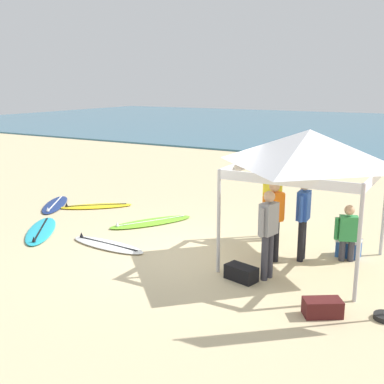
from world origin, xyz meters
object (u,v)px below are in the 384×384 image
object	(u,v)px
person_orange	(273,216)
gear_bag_near_tent	(241,273)
surfboard_lime	(151,222)
surfboard_white	(107,245)
person_yellow	(272,199)
person_grey	(268,229)
canopy_tent	(309,148)
surfboard_yellow	(96,206)
person_blue	(303,214)
person_green	(348,231)
surfboard_navy	(55,205)
cooler_box	(349,248)
surfboard_cyan	(41,231)
gear_bag_by_pole	(322,308)

from	to	relation	value
person_orange	gear_bag_near_tent	distance (m)	1.45
surfboard_lime	surfboard_white	world-z (taller)	same
surfboard_white	person_yellow	xyz separation A→B (m)	(3.02, 2.36, 0.95)
person_grey	canopy_tent	bearing A→B (deg)	72.83
surfboard_yellow	person_blue	size ratio (longest dim) A/B	1.14
person_green	gear_bag_near_tent	distance (m)	2.55
surfboard_navy	cooler_box	bearing A→B (deg)	0.28
surfboard_yellow	surfboard_white	xyz separation A→B (m)	(2.56, -2.53, 0.00)
surfboard_cyan	gear_bag_near_tent	size ratio (longest dim) A/B	3.70
surfboard_lime	person_blue	xyz separation A→B (m)	(4.25, -0.59, 0.95)
surfboard_cyan	person_yellow	xyz separation A→B (m)	(5.15, 2.36, 0.95)
canopy_tent	person_yellow	world-z (taller)	canopy_tent
surfboard_navy	person_orange	distance (m)	7.48
person_grey	person_green	size ratio (longest dim) A/B	1.43
person_orange	gear_bag_by_pole	size ratio (longest dim) A/B	2.85
surfboard_yellow	person_yellow	size ratio (longest dim) A/B	1.14
person_green	surfboard_cyan	bearing A→B (deg)	-165.55
canopy_tent	person_green	distance (m)	1.96
person_orange	person_green	xyz separation A→B (m)	(1.32, 0.85, -0.33)
person_green	person_orange	bearing A→B (deg)	-147.08
surfboard_lime	person_green	world-z (taller)	person_green
surfboard_navy	gear_bag_by_pole	distance (m)	9.34
surfboard_lime	surfboard_white	bearing A→B (deg)	-84.72
person_yellow	person_blue	world-z (taller)	same
surfboard_yellow	person_grey	distance (m)	6.88
person_grey	gear_bag_by_pole	distance (m)	1.84
surfboard_white	canopy_tent	bearing A→B (deg)	16.69
surfboard_cyan	person_grey	distance (m)	6.01
gear_bag_near_tent	surfboard_yellow	bearing A→B (deg)	155.41
canopy_tent	surfboard_cyan	world-z (taller)	canopy_tent
person_grey	gear_bag_near_tent	size ratio (longest dim) A/B	2.85
surfboard_cyan	surfboard_white	xyz separation A→B (m)	(2.13, -0.00, 0.00)
surfboard_lime	person_grey	distance (m)	4.51
surfboard_navy	surfboard_cyan	bearing A→B (deg)	-51.61
person_orange	gear_bag_near_tent	world-z (taller)	person_orange
surfboard_lime	person_yellow	bearing A→B (deg)	6.73
gear_bag_by_pole	person_green	bearing A→B (deg)	94.91
gear_bag_near_tent	cooler_box	world-z (taller)	cooler_box
surfboard_lime	surfboard_white	distance (m)	1.99
surfboard_cyan	person_orange	world-z (taller)	person_orange
surfboard_white	cooler_box	world-z (taller)	cooler_box
surfboard_yellow	gear_bag_near_tent	size ratio (longest dim) A/B	3.26
surfboard_cyan	person_green	world-z (taller)	person_green
person_yellow	gear_bag_near_tent	distance (m)	2.73
person_orange	gear_bag_near_tent	size ratio (longest dim) A/B	2.85
gear_bag_near_tent	gear_bag_by_pole	xyz separation A→B (m)	(1.71, -0.64, 0.00)
person_grey	person_orange	world-z (taller)	same
person_blue	person_green	xyz separation A→B (m)	(0.83, 0.42, -0.33)
person_grey	gear_bag_by_pole	bearing A→B (deg)	-35.80
surfboard_cyan	person_blue	bearing A→B (deg)	12.66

